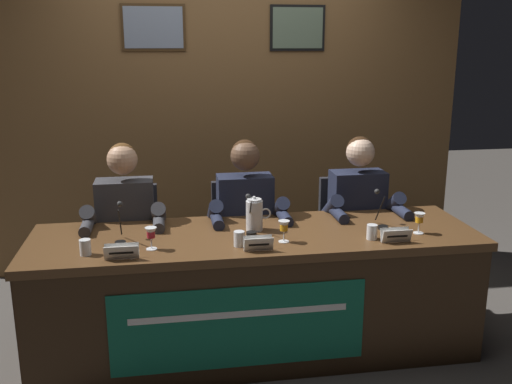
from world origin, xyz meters
The scene contains 22 objects.
ground_plane centered at (0.00, 0.00, 0.00)m, with size 12.00×12.00×0.00m, color #4C4742.
wall_back_panelled centered at (0.00, 1.46, 1.30)m, with size 3.82×0.14×2.60m.
conference_table centered at (0.00, -0.10, 0.50)m, with size 2.62×0.78×0.74m.
chair_left centered at (-0.77, 0.57, 0.43)m, with size 0.44×0.44×0.89m.
panelist_left centered at (-0.77, 0.37, 0.71)m, with size 0.51×0.48×1.22m.
nameplate_left centered at (-0.75, -0.30, 0.78)m, with size 0.18×0.06×0.08m.
juice_glass_left centered at (-0.60, -0.18, 0.83)m, with size 0.06×0.06×0.12m.
water_cup_left centered at (-0.94, -0.21, 0.78)m, with size 0.06×0.06×0.08m.
microphone_left centered at (-0.77, -0.03, 0.82)m, with size 0.06×0.17×0.22m.
chair_center centered at (0.00, 0.57, 0.43)m, with size 0.44×0.44×0.89m.
panelist_center centered at (0.00, 0.37, 0.71)m, with size 0.51×0.48×1.22m.
nameplate_center centered at (-0.03, -0.29, 0.78)m, with size 0.16×0.06×0.08m.
juice_glass_center centered at (0.13, -0.17, 0.83)m, with size 0.06×0.06×0.12m.
water_cup_center centered at (-0.13, -0.20, 0.78)m, with size 0.06×0.06×0.08m.
microphone_center centered at (-0.03, 0.01, 0.82)m, with size 0.06×0.17×0.22m.
chair_right centered at (0.77, 0.57, 0.43)m, with size 0.44×0.44×0.89m.
panelist_right centered at (0.77, 0.37, 0.71)m, with size 0.51×0.48×1.22m.
nameplate_right centered at (0.75, -0.28, 0.78)m, with size 0.17×0.06×0.08m.
juice_glass_right centered at (0.94, -0.15, 0.83)m, with size 0.06×0.06×0.12m.
water_cup_right centered at (0.63, -0.21, 0.78)m, with size 0.06×0.06×0.08m.
microphone_right centered at (0.76, 0.00, 0.82)m, with size 0.06×0.17×0.22m.
water_pitcher_central centered at (0.00, 0.06, 0.84)m, with size 0.15×0.10×0.21m.
Camera 1 is at (-0.52, -3.18, 1.83)m, focal length 40.64 mm.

